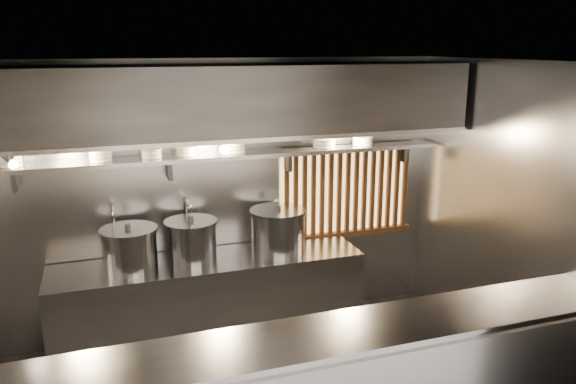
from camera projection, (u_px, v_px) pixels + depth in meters
ceiling at (271, 62)px, 4.02m from camera, size 4.50×4.50×0.00m
wall_back at (229, 198)px, 5.75m from camera, size 4.50×0.00×4.50m
wall_right at (510, 218)px, 5.08m from camera, size 0.00×3.00×3.00m
cooking_bench at (211, 302)px, 5.56m from camera, size 3.00×0.70×0.90m
bowl_shelf at (232, 155)px, 5.46m from camera, size 4.40×0.34×0.04m
exhaust_hood at (236, 101)px, 5.12m from camera, size 4.40×0.81×0.65m
wood_screen at (347, 191)px, 6.12m from camera, size 1.56×0.09×1.04m
faucet_left at (113, 221)px, 5.29m from camera, size 0.04×0.30×0.50m
faucet_right at (188, 214)px, 5.51m from camera, size 0.04×0.30×0.50m
heat_lamp at (9, 157)px, 4.40m from camera, size 0.25×0.35×0.20m
pendant_bulb at (224, 150)px, 5.30m from camera, size 0.09×0.09×0.19m
stock_pot_left at (130, 248)px, 5.18m from camera, size 0.61×0.61×0.43m
stock_pot_mid at (191, 240)px, 5.38m from camera, size 0.59×0.59×0.44m
stock_pot_right at (278, 230)px, 5.66m from camera, size 0.70×0.70×0.47m
bowl_stack_0 at (10, 157)px, 4.83m from camera, size 0.20×0.20×0.17m
bowl_stack_1 at (101, 154)px, 5.06m from camera, size 0.22×0.22×0.13m
bowl_stack_2 at (151, 153)px, 5.21m from camera, size 0.20×0.20×0.09m
bowl_stack_3 at (186, 151)px, 5.31m from camera, size 0.20×0.20×0.09m
bowl_stack_4 at (235, 144)px, 5.45m from camera, size 0.20×0.20×0.17m
bowl_stack_5 at (324, 143)px, 5.75m from camera, size 0.24×0.24×0.09m
bowl_stack_6 at (362, 141)px, 5.88m from camera, size 0.22×0.22×0.09m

